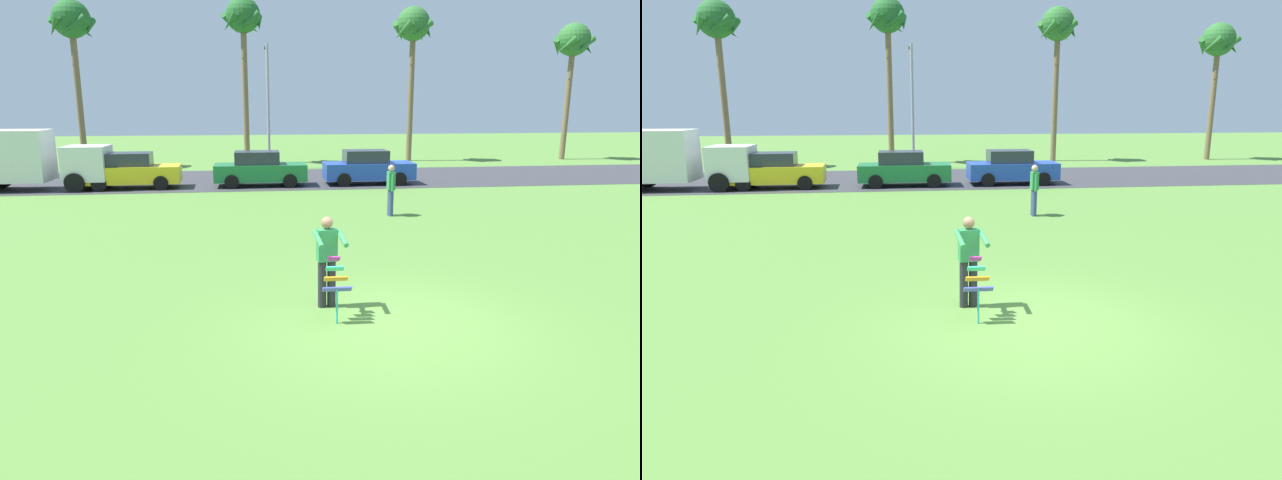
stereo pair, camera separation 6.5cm
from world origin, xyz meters
TOP-DOWN VIEW (x-y plane):
  - ground_plane at (0.00, 0.00)m, footprint 120.00×120.00m
  - road_strip at (0.00, 19.42)m, footprint 120.00×8.00m
  - person_kite_flyer at (-0.98, 1.00)m, footprint 0.59×0.69m
  - kite_held at (-0.92, 0.33)m, footprint 0.52×0.64m
  - parked_truck_white_box at (-12.29, 17.02)m, footprint 6.72×2.17m
  - parked_car_yellow at (-7.57, 17.02)m, footprint 4.24×1.92m
  - parked_car_green at (-1.86, 17.02)m, footprint 4.22×1.87m
  - parked_car_blue at (3.22, 17.02)m, footprint 4.20×1.84m
  - palm_tree_left_near at (-12.00, 25.99)m, footprint 2.58×2.71m
  - palm_tree_right_near at (-2.42, 27.49)m, footprint 2.58×2.71m
  - palm_tree_centre_far at (8.24, 27.51)m, footprint 2.58×2.71m
  - palm_tree_far_left at (18.95, 27.20)m, footprint 2.58×2.71m
  - streetlight_pole at (-1.14, 24.26)m, footprint 0.24×1.65m
  - person_walker_near at (2.39, 9.43)m, footprint 0.22×0.57m

SIDE VIEW (x-z plane):
  - ground_plane at x=0.00m, z-range 0.00..0.00m
  - road_strip at x=0.00m, z-range 0.00..0.01m
  - kite_held at x=-0.92m, z-range 0.18..1.28m
  - parked_car_yellow at x=-7.57m, z-range -0.03..1.57m
  - parked_car_green at x=-1.86m, z-range -0.03..1.57m
  - parked_car_blue at x=3.22m, z-range -0.03..1.57m
  - person_walker_near at x=2.39m, z-range 0.07..1.80m
  - person_kite_flyer at x=-0.98m, z-range 0.09..1.82m
  - parked_truck_white_box at x=-12.29m, z-range 0.10..2.72m
  - streetlight_pole at x=-1.14m, z-range 0.50..7.50m
  - palm_tree_far_left at x=18.95m, z-range 2.97..11.79m
  - palm_tree_left_near at x=-12.00m, z-range 3.21..12.59m
  - palm_tree_centre_far at x=8.24m, z-range 3.31..12.97m
  - palm_tree_right_near at x=-2.42m, z-range 3.45..13.42m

